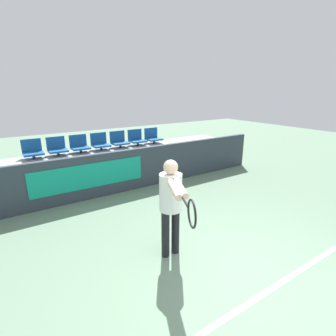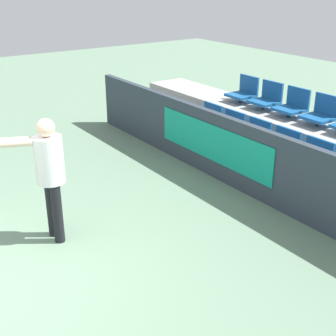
{
  "view_description": "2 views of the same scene",
  "coord_description": "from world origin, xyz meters",
  "px_view_note": "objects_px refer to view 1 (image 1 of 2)",
  "views": [
    {
      "loc": [
        -2.58,
        -1.93,
        2.65
      ],
      "look_at": [
        0.2,
        2.28,
        1.1
      ],
      "focal_mm": 28.0,
      "sensor_mm": 36.0,
      "label": 1
    },
    {
      "loc": [
        4.68,
        -0.66,
        3.22
      ],
      "look_at": [
        -0.0,
        2.62,
        0.81
      ],
      "focal_mm": 50.0,
      "sensor_mm": 36.0,
      "label": 2
    }
  ],
  "objects_px": {
    "stadium_chair_1": "(67,170)",
    "stadium_chair_2": "(91,166)",
    "stadium_chair_6": "(167,154)",
    "tennis_player": "(171,199)",
    "stadium_chair_0": "(40,174)",
    "stadium_chair_12": "(137,139)",
    "stadium_chair_7": "(33,151)",
    "stadium_chair_8": "(57,148)",
    "stadium_chair_3": "(112,163)",
    "stadium_chair_5": "(151,157)",
    "stadium_chair_4": "(132,160)",
    "stadium_chair_13": "(153,137)",
    "stadium_chair_11": "(119,141)",
    "stadium_chair_10": "(100,143)",
    "stadium_chair_9": "(80,145)"
  },
  "relations": [
    {
      "from": "stadium_chair_0",
      "to": "stadium_chair_6",
      "type": "bearing_deg",
      "value": 0.0
    },
    {
      "from": "stadium_chair_3",
      "to": "stadium_chair_4",
      "type": "relative_size",
      "value": 1.0
    },
    {
      "from": "stadium_chair_7",
      "to": "stadium_chair_8",
      "type": "distance_m",
      "value": 0.62
    },
    {
      "from": "stadium_chair_9",
      "to": "stadium_chair_12",
      "type": "xyz_separation_m",
      "value": [
        1.85,
        0.0,
        0.0
      ]
    },
    {
      "from": "stadium_chair_10",
      "to": "stadium_chair_12",
      "type": "distance_m",
      "value": 1.24
    },
    {
      "from": "stadium_chair_4",
      "to": "stadium_chair_13",
      "type": "height_order",
      "value": "stadium_chair_13"
    },
    {
      "from": "stadium_chair_1",
      "to": "stadium_chair_2",
      "type": "height_order",
      "value": "same"
    },
    {
      "from": "stadium_chair_0",
      "to": "stadium_chair_5",
      "type": "height_order",
      "value": "same"
    },
    {
      "from": "stadium_chair_3",
      "to": "stadium_chair_8",
      "type": "distance_m",
      "value": 1.59
    },
    {
      "from": "stadium_chair_11",
      "to": "stadium_chair_12",
      "type": "bearing_deg",
      "value": 0.0
    },
    {
      "from": "stadium_chair_11",
      "to": "stadium_chair_10",
      "type": "bearing_deg",
      "value": 180.0
    },
    {
      "from": "stadium_chair_5",
      "to": "stadium_chair_0",
      "type": "bearing_deg",
      "value": 180.0
    },
    {
      "from": "stadium_chair_0",
      "to": "stadium_chair_10",
      "type": "relative_size",
      "value": 1.0
    },
    {
      "from": "stadium_chair_0",
      "to": "stadium_chair_12",
      "type": "relative_size",
      "value": 1.0
    },
    {
      "from": "stadium_chair_9",
      "to": "stadium_chair_5",
      "type": "bearing_deg",
      "value": -26.03
    },
    {
      "from": "stadium_chair_1",
      "to": "tennis_player",
      "type": "relative_size",
      "value": 0.31
    },
    {
      "from": "stadium_chair_0",
      "to": "stadium_chair_2",
      "type": "height_order",
      "value": "same"
    },
    {
      "from": "stadium_chair_0",
      "to": "stadium_chair_7",
      "type": "relative_size",
      "value": 1.0
    },
    {
      "from": "stadium_chair_3",
      "to": "stadium_chair_10",
      "type": "height_order",
      "value": "stadium_chair_10"
    },
    {
      "from": "stadium_chair_8",
      "to": "stadium_chair_12",
      "type": "xyz_separation_m",
      "value": [
        2.47,
        0.0,
        0.0
      ]
    },
    {
      "from": "stadium_chair_0",
      "to": "stadium_chair_4",
      "type": "bearing_deg",
      "value": 0.0
    },
    {
      "from": "stadium_chair_7",
      "to": "stadium_chair_11",
      "type": "distance_m",
      "value": 2.47
    },
    {
      "from": "stadium_chair_1",
      "to": "stadium_chair_12",
      "type": "height_order",
      "value": "stadium_chair_12"
    },
    {
      "from": "stadium_chair_2",
      "to": "stadium_chair_13",
      "type": "relative_size",
      "value": 1.0
    },
    {
      "from": "stadium_chair_3",
      "to": "stadium_chair_5",
      "type": "height_order",
      "value": "same"
    },
    {
      "from": "stadium_chair_1",
      "to": "stadium_chair_6",
      "type": "bearing_deg",
      "value": 0.0
    },
    {
      "from": "stadium_chair_5",
      "to": "stadium_chair_11",
      "type": "distance_m",
      "value": 1.17
    },
    {
      "from": "stadium_chair_2",
      "to": "stadium_chair_12",
      "type": "bearing_deg",
      "value": 26.03
    },
    {
      "from": "stadium_chair_3",
      "to": "stadium_chair_9",
      "type": "relative_size",
      "value": 1.0
    },
    {
      "from": "stadium_chair_1",
      "to": "stadium_chair_5",
      "type": "bearing_deg",
      "value": 0.0
    },
    {
      "from": "stadium_chair_6",
      "to": "stadium_chair_10",
      "type": "height_order",
      "value": "stadium_chair_10"
    },
    {
      "from": "stadium_chair_1",
      "to": "stadium_chair_5",
      "type": "distance_m",
      "value": 2.47
    },
    {
      "from": "stadium_chair_0",
      "to": "stadium_chair_4",
      "type": "distance_m",
      "value": 2.47
    },
    {
      "from": "stadium_chair_1",
      "to": "stadium_chair_9",
      "type": "xyz_separation_m",
      "value": [
        0.62,
        0.91,
        0.42
      ]
    },
    {
      "from": "stadium_chair_1",
      "to": "stadium_chair_13",
      "type": "xyz_separation_m",
      "value": [
        3.09,
        0.91,
        0.42
      ]
    },
    {
      "from": "stadium_chair_8",
      "to": "stadium_chair_1",
      "type": "bearing_deg",
      "value": -90.0
    },
    {
      "from": "stadium_chair_1",
      "to": "stadium_chair_2",
      "type": "relative_size",
      "value": 1.0
    },
    {
      "from": "stadium_chair_8",
      "to": "stadium_chair_12",
      "type": "bearing_deg",
      "value": 0.0
    },
    {
      "from": "stadium_chair_2",
      "to": "stadium_chair_12",
      "type": "relative_size",
      "value": 1.0
    },
    {
      "from": "stadium_chair_0",
      "to": "stadium_chair_11",
      "type": "height_order",
      "value": "stadium_chair_11"
    },
    {
      "from": "stadium_chair_4",
      "to": "stadium_chair_11",
      "type": "xyz_separation_m",
      "value": [
        0.0,
        0.91,
        0.42
      ]
    },
    {
      "from": "stadium_chair_12",
      "to": "stadium_chair_13",
      "type": "xyz_separation_m",
      "value": [
        0.62,
        0.0,
        0.0
      ]
    },
    {
      "from": "stadium_chair_11",
      "to": "tennis_player",
      "type": "xyz_separation_m",
      "value": [
        -1.12,
        -4.61,
        -0.03
      ]
    },
    {
      "from": "stadium_chair_7",
      "to": "stadium_chair_5",
      "type": "bearing_deg",
      "value": -16.33
    },
    {
      "from": "stadium_chair_1",
      "to": "stadium_chair_12",
      "type": "xyz_separation_m",
      "value": [
        2.47,
        0.91,
        0.42
      ]
    },
    {
      "from": "stadium_chair_2",
      "to": "stadium_chair_8",
      "type": "xyz_separation_m",
      "value": [
        -0.62,
        0.91,
        0.42
      ]
    },
    {
      "from": "stadium_chair_3",
      "to": "stadium_chair_12",
      "type": "xyz_separation_m",
      "value": [
        1.24,
        0.91,
        0.42
      ]
    },
    {
      "from": "stadium_chair_4",
      "to": "stadium_chair_9",
      "type": "relative_size",
      "value": 1.0
    },
    {
      "from": "stadium_chair_13",
      "to": "stadium_chair_12",
      "type": "bearing_deg",
      "value": 180.0
    },
    {
      "from": "stadium_chair_3",
      "to": "stadium_chair_11",
      "type": "relative_size",
      "value": 1.0
    }
  ]
}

